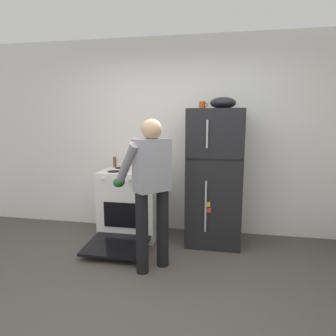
{
  "coord_description": "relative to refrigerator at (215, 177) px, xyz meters",
  "views": [
    {
      "loc": [
        0.64,
        -2.23,
        1.6
      ],
      "look_at": [
        -0.03,
        1.32,
        1.0
      ],
      "focal_mm": 31.86,
      "sensor_mm": 36.0,
      "label": 1
    }
  ],
  "objects": [
    {
      "name": "person_cook",
      "position": [
        -0.63,
        -0.86,
        0.09
      ],
      "size": [
        0.65,
        0.68,
        1.6
      ],
      "color": "black",
      "rests_on": "ground"
    },
    {
      "name": "pepper_mill",
      "position": [
        -1.42,
        0.2,
        0.13
      ],
      "size": [
        0.05,
        0.05,
        0.14
      ],
      "primitive_type": "cylinder",
      "color": "brown",
      "rests_on": "stove_range"
    },
    {
      "name": "mixing_bowl",
      "position": [
        0.08,
        0.0,
        0.93
      ],
      "size": [
        0.32,
        0.32,
        0.14
      ],
      "primitive_type": "ellipsoid",
      "color": "black",
      "rests_on": "refrigerator"
    },
    {
      "name": "ground",
      "position": [
        -0.53,
        -1.57,
        -0.86
      ],
      "size": [
        8.0,
        8.0,
        0.0
      ],
      "primitive_type": "plane",
      "color": "#4C4742"
    },
    {
      "name": "stove_range",
      "position": [
        -1.12,
        -0.02,
        -0.41
      ],
      "size": [
        0.76,
        1.22,
        0.92
      ],
      "color": "white",
      "rests_on": "ground"
    },
    {
      "name": "refrigerator",
      "position": [
        0.0,
        0.0,
        0.0
      ],
      "size": [
        0.68,
        0.72,
        1.72
      ],
      "color": "black",
      "rests_on": "ground"
    },
    {
      "name": "red_pot",
      "position": [
        -0.96,
        -0.05,
        0.12
      ],
      "size": [
        0.33,
        0.23,
        0.12
      ],
      "color": "orange",
      "rests_on": "stove_range"
    },
    {
      "name": "kitchen_wall_back",
      "position": [
        -0.53,
        0.38,
        0.49
      ],
      "size": [
        6.0,
        0.1,
        2.7
      ],
      "primitive_type": "cube",
      "color": "white",
      "rests_on": "ground"
    },
    {
      "name": "coffee_mug",
      "position": [
        -0.18,
        0.05,
        0.91
      ],
      "size": [
        0.11,
        0.08,
        0.1
      ],
      "color": "#B24C1E",
      "rests_on": "refrigerator"
    }
  ]
}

